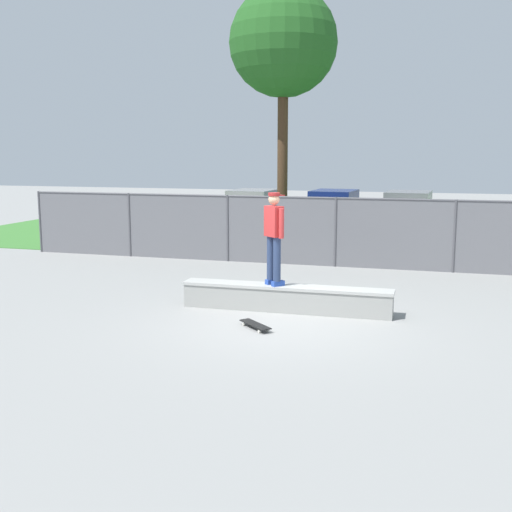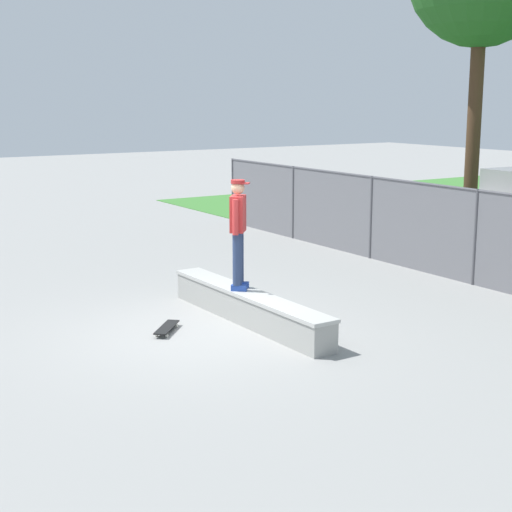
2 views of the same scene
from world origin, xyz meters
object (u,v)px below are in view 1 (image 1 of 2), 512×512
Objects in this scene: concrete_ledge at (286,298)px; car_white at (253,211)px; tree_near_left at (283,44)px; skateboarder at (274,234)px; car_blue at (333,211)px; skateboard at (255,325)px; car_silver at (408,213)px.

car_white is at bearing 109.43° from concrete_ledge.
skateboarder is at bearing -77.45° from tree_near_left.
car_blue is at bearing 95.10° from concrete_ledge.
concrete_ledge is 0.53× the size of tree_near_left.
skateboard is at bearing -79.31° from tree_near_left.
skateboard is at bearing -86.37° from car_blue.
car_white is (-4.27, 12.12, 0.57)m from concrete_ledge.
tree_near_left is at bearing -63.72° from car_white.
car_white is 3.19m from car_blue.
tree_near_left is 1.87× the size of car_silver.
car_white reaches higher than concrete_ledge.
skateboarder is at bearing -98.77° from car_silver.
tree_near_left is at bearing 100.69° from skateboard.
car_silver is at bearing 5.75° from car_white.
skateboard is 0.09× the size of tree_near_left.
car_blue is at bearing 93.63° from skateboard.
car_blue is 2.85m from car_silver.
car_silver reaches higher than skateboard.
car_blue is at bearing 82.32° from tree_near_left.
car_white and car_blue have the same top height.
concrete_ledge is 1.32m from skateboarder.
tree_near_left is (-1.87, 7.24, 6.09)m from concrete_ledge.
concrete_ledge is 5.85× the size of skateboard.
concrete_ledge is 9.64m from tree_near_left.
car_silver is (1.72, 12.72, 0.57)m from concrete_ledge.
concrete_ledge is 12.86m from car_white.
skateboarder is at bearing -170.80° from concrete_ledge.
car_white is at bearing -174.25° from car_silver.
car_white is at bearing -169.66° from car_blue.
car_blue reaches higher than concrete_ledge.
concrete_ledge is 0.98× the size of car_silver.
concrete_ledge is 12.75m from car_blue.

